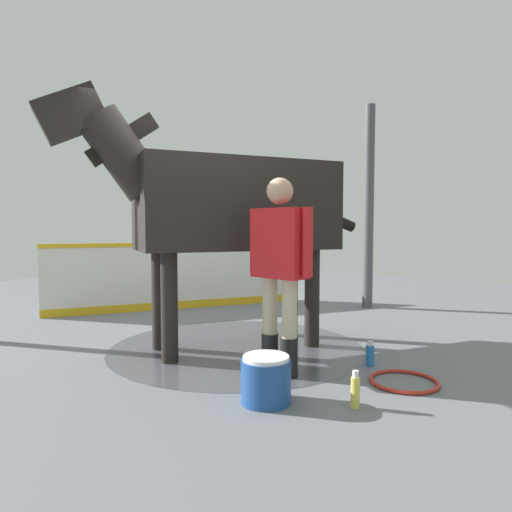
{
  "coord_description": "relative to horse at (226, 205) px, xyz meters",
  "views": [
    {
      "loc": [
        -3.42,
        3.41,
        1.28
      ],
      "look_at": [
        -0.75,
        0.06,
        1.0
      ],
      "focal_mm": 31.57,
      "sensor_mm": 36.0,
      "label": 1
    }
  ],
  "objects": [
    {
      "name": "bottle_shampoo",
      "position": [
        -1.77,
        0.59,
        -1.38
      ],
      "size": [
        0.06,
        0.06,
        0.27
      ],
      "color": "#D8CC4C",
      "rests_on": "ground"
    },
    {
      "name": "ground_plane",
      "position": [
        0.26,
        0.05,
        -1.51
      ],
      "size": [
        16.0,
        16.0,
        0.02
      ],
      "primitive_type": "cube",
      "color": "slate"
    },
    {
      "name": "wash_bucket",
      "position": [
        -1.21,
        0.9,
        -1.33
      ],
      "size": [
        0.37,
        0.37,
        0.35
      ],
      "color": "#1E478C",
      "rests_on": "ground"
    },
    {
      "name": "roof_post_far",
      "position": [
        -0.1,
        -3.23,
        0.09
      ],
      "size": [
        0.16,
        0.16,
        3.19
      ],
      "primitive_type": "cylinder",
      "color": "#4C4C51",
      "rests_on": "ground"
    },
    {
      "name": "hose_coil",
      "position": [
        -1.86,
        -0.12,
        -1.49
      ],
      "size": [
        0.56,
        0.56,
        0.03
      ],
      "primitive_type": "torus",
      "color": "#B72D1E",
      "rests_on": "ground"
    },
    {
      "name": "barrier_wall",
      "position": [
        2.15,
        -1.32,
        -1.02
      ],
      "size": [
        2.04,
        3.61,
        1.05
      ],
      "color": "silver",
      "rests_on": "ground"
    },
    {
      "name": "bottle_spray",
      "position": [
        -1.44,
        -0.38,
        -1.4
      ],
      "size": [
        0.08,
        0.08,
        0.23
      ],
      "color": "blue",
      "rests_on": "ground"
    },
    {
      "name": "handler",
      "position": [
        -0.92,
        0.32,
        -0.52
      ],
      "size": [
        0.68,
        0.26,
        1.7
      ],
      "rotation": [
        0.0,
        0.0,
        4.62
      ],
      "color": "black",
      "rests_on": "ground"
    },
    {
      "name": "wet_patch",
      "position": [
        -0.06,
        -0.1,
        -1.5
      ],
      "size": [
        2.69,
        2.69,
        0.0
      ],
      "primitive_type": "cylinder",
      "color": "#4C4C54",
      "rests_on": "ground"
    },
    {
      "name": "horse",
      "position": [
        0.0,
        0.0,
        0.0
      ],
      "size": [
        1.93,
        3.05,
        2.57
      ],
      "rotation": [
        0.0,
        0.0,
        1.07
      ],
      "color": "black",
      "rests_on": "ground"
    }
  ]
}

